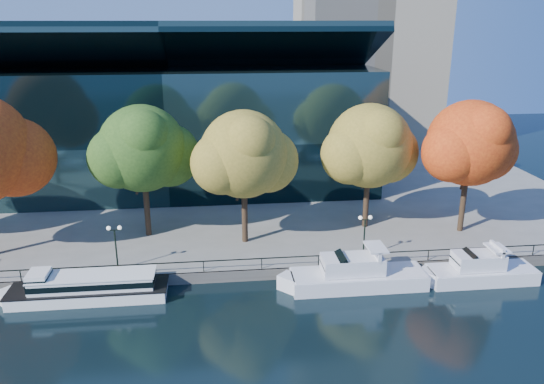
{
  "coord_description": "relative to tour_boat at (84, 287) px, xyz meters",
  "views": [
    {
      "loc": [
        1.23,
        -38.19,
        21.66
      ],
      "look_at": [
        6.43,
        8.0,
        6.39
      ],
      "focal_mm": 35.0,
      "sensor_mm": 36.0,
      "label": 1
    }
  ],
  "objects": [
    {
      "name": "tree_5",
      "position": [
        35.71,
        8.23,
        8.84
      ],
      "size": [
        10.47,
        8.59,
        13.32
      ],
      "color": "black",
      "rests_on": "promenade"
    },
    {
      "name": "tree_2",
      "position": [
        4.16,
        10.64,
        8.59
      ],
      "size": [
        10.44,
        8.56,
        13.05
      ],
      "color": "black",
      "rests_on": "promenade"
    },
    {
      "name": "cruiser_near",
      "position": [
        22.01,
        -0.41,
        0.03
      ],
      "size": [
        12.6,
        3.24,
        3.65
      ],
      "color": "silver",
      "rests_on": "ground"
    },
    {
      "name": "promenade",
      "position": [
        9.54,
        35.01,
        -0.61
      ],
      "size": [
        90.0,
        67.08,
        1.0
      ],
      "color": "slate",
      "rests_on": "ground"
    },
    {
      "name": "railing",
      "position": [
        9.54,
        1.88,
        0.83
      ],
      "size": [
        88.2,
        0.08,
        0.99
      ],
      "color": "black",
      "rests_on": "promenade"
    },
    {
      "name": "lamp_2",
      "position": [
        23.92,
        3.13,
        2.87
      ],
      "size": [
        1.26,
        0.36,
        4.03
      ],
      "color": "black",
      "rests_on": "promenade"
    },
    {
      "name": "convention_building",
      "position": [
        5.54,
        30.42,
        7.4
      ],
      "size": [
        50.0,
        24.57,
        21.43
      ],
      "color": "black",
      "rests_on": "ground"
    },
    {
      "name": "tree_3",
      "position": [
        13.66,
        7.92,
        8.44
      ],
      "size": [
        10.24,
        8.4,
        12.82
      ],
      "color": "black",
      "rests_on": "promenade"
    },
    {
      "name": "lamp_1",
      "position": [
        2.17,
        3.13,
        2.87
      ],
      "size": [
        1.26,
        0.36,
        4.03
      ],
      "color": "black",
      "rests_on": "promenade"
    },
    {
      "name": "cruiser_far",
      "position": [
        32.91,
        -0.67,
        -0.03
      ],
      "size": [
        10.34,
        2.87,
        3.38
      ],
      "color": "silver",
      "rests_on": "ground"
    },
    {
      "name": "tour_boat",
      "position": [
        0.0,
        0.0,
        0.0
      ],
      "size": [
        13.7,
        3.06,
        2.6
      ],
      "color": "white",
      "rests_on": "ground"
    },
    {
      "name": "tree_4",
      "position": [
        26.35,
        10.45,
        8.3
      ],
      "size": [
        10.54,
        8.64,
        12.8
      ],
      "color": "black",
      "rests_on": "promenade"
    },
    {
      "name": "ground",
      "position": [
        9.54,
        -1.37,
        -1.11
      ],
      "size": [
        160.0,
        160.0,
        0.0
      ],
      "primitive_type": "plane",
      "color": "black",
      "rests_on": "ground"
    }
  ]
}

